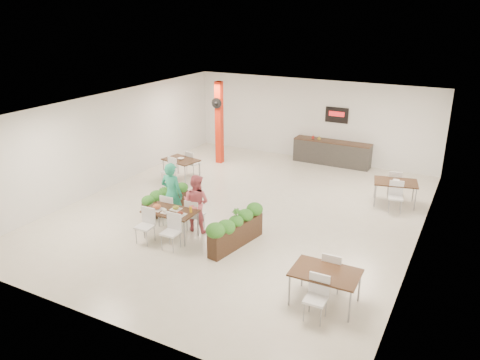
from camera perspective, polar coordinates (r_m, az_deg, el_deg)
name	(u,v)px	position (r m, az deg, el deg)	size (l,w,h in m)	color
ground	(242,211)	(14.23, 0.29, -3.77)	(12.00, 12.00, 0.00)	beige
room_shell	(243,147)	(13.53, 0.31, 4.01)	(10.10, 12.10, 3.22)	white
red_column	(219,122)	(18.24, -2.56, 7.09)	(0.40, 0.41, 3.20)	red
service_counter	(332,152)	(18.66, 11.13, 3.37)	(3.00, 0.64, 2.20)	#2E2B29
main_table	(170,214)	(12.59, -8.54, -4.17)	(1.42, 1.66, 0.92)	black
diner_man	(172,194)	(13.18, -8.30, -1.70)	(0.67, 0.44, 1.83)	#26A77C
diner_woman	(196,203)	(12.79, -5.37, -2.79)	(0.78, 0.61, 1.61)	#DC616D
planter_left	(166,198)	(14.07, -9.04, -2.19)	(0.70, 1.65, 0.87)	black
planter_right	(236,228)	(12.00, -0.49, -5.90)	(0.68, 1.97, 1.04)	black
side_table_a	(181,163)	(16.73, -7.20, 2.13)	(1.37, 1.67, 0.92)	black
side_table_b	(396,185)	(15.26, 18.43, -0.58)	(1.45, 1.67, 0.92)	black
side_table_c	(325,276)	(9.90, 10.37, -11.49)	(1.39, 1.63, 0.92)	black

